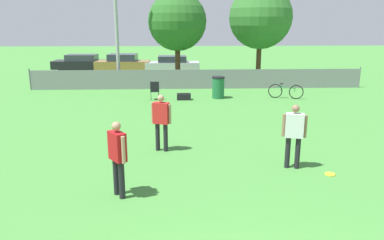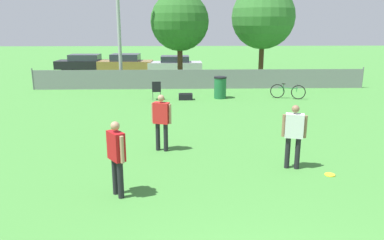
{
  "view_description": "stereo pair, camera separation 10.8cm",
  "coord_description": "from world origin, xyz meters",
  "px_view_note": "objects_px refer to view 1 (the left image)",
  "views": [
    {
      "loc": [
        -1.26,
        -3.2,
        3.64
      ],
      "look_at": [
        -0.82,
        6.79,
        1.05
      ],
      "focal_mm": 35.0,
      "sensor_mm": 36.0,
      "label": 1
    },
    {
      "loc": [
        -1.15,
        -3.21,
        3.64
      ],
      "look_at": [
        -0.82,
        6.79,
        1.05
      ],
      "focal_mm": 35.0,
      "sensor_mm": 36.0,
      "label": 2
    }
  ],
  "objects_px": {
    "tree_near_pole": "(177,22)",
    "tree_far_right": "(260,17)",
    "folding_chair_sideline": "(155,90)",
    "bicycle_sideline": "(286,91)",
    "player_receiver_white": "(294,132)",
    "parked_car_silver": "(172,64)",
    "player_defender_red": "(118,154)",
    "parked_car_dark": "(82,63)",
    "gear_bag_sideline": "(184,97)",
    "frisbee_disc": "(330,174)",
    "trash_bin": "(218,87)",
    "parked_car_tan": "(123,64)",
    "player_thrower_red": "(161,119)",
    "light_pole": "(115,5)"
  },
  "relations": [
    {
      "from": "tree_near_pole",
      "to": "tree_far_right",
      "type": "relative_size",
      "value": 0.91
    },
    {
      "from": "folding_chair_sideline",
      "to": "bicycle_sideline",
      "type": "distance_m",
      "value": 6.51
    },
    {
      "from": "tree_near_pole",
      "to": "player_receiver_white",
      "type": "relative_size",
      "value": 3.3
    },
    {
      "from": "tree_near_pole",
      "to": "bicycle_sideline",
      "type": "height_order",
      "value": "tree_near_pole"
    },
    {
      "from": "bicycle_sideline",
      "to": "parked_car_silver",
      "type": "height_order",
      "value": "parked_car_silver"
    },
    {
      "from": "tree_far_right",
      "to": "player_defender_red",
      "type": "bearing_deg",
      "value": -111.49
    },
    {
      "from": "player_defender_red",
      "to": "player_receiver_white",
      "type": "bearing_deg",
      "value": 73.33
    },
    {
      "from": "tree_far_right",
      "to": "parked_car_silver",
      "type": "bearing_deg",
      "value": 145.91
    },
    {
      "from": "player_defender_red",
      "to": "parked_car_dark",
      "type": "relative_size",
      "value": 0.38
    },
    {
      "from": "player_receiver_white",
      "to": "folding_chair_sideline",
      "type": "height_order",
      "value": "player_receiver_white"
    },
    {
      "from": "gear_bag_sideline",
      "to": "parked_car_dark",
      "type": "distance_m",
      "value": 14.17
    },
    {
      "from": "frisbee_disc",
      "to": "parked_car_dark",
      "type": "xyz_separation_m",
      "value": [
        -11.14,
        21.43,
        0.62
      ]
    },
    {
      "from": "trash_bin",
      "to": "parked_car_dark",
      "type": "bearing_deg",
      "value": 129.35
    },
    {
      "from": "parked_car_tan",
      "to": "player_receiver_white",
      "type": "bearing_deg",
      "value": -67.55
    },
    {
      "from": "tree_near_pole",
      "to": "parked_car_tan",
      "type": "xyz_separation_m",
      "value": [
        -4.12,
        5.36,
        -3.05
      ]
    },
    {
      "from": "player_thrower_red",
      "to": "folding_chair_sideline",
      "type": "relative_size",
      "value": 1.82
    },
    {
      "from": "player_receiver_white",
      "to": "player_defender_red",
      "type": "relative_size",
      "value": 1.0
    },
    {
      "from": "parked_car_silver",
      "to": "bicycle_sideline",
      "type": "bearing_deg",
      "value": -60.94
    },
    {
      "from": "tree_far_right",
      "to": "trash_bin",
      "type": "distance_m",
      "value": 7.82
    },
    {
      "from": "tree_far_right",
      "to": "parked_car_dark",
      "type": "distance_m",
      "value": 14.29
    },
    {
      "from": "player_thrower_red",
      "to": "parked_car_dark",
      "type": "height_order",
      "value": "player_thrower_red"
    },
    {
      "from": "light_pole",
      "to": "frisbee_disc",
      "type": "height_order",
      "value": "light_pole"
    },
    {
      "from": "gear_bag_sideline",
      "to": "parked_car_silver",
      "type": "height_order",
      "value": "parked_car_silver"
    },
    {
      "from": "frisbee_disc",
      "to": "player_defender_red",
      "type": "bearing_deg",
      "value": -169.17
    },
    {
      "from": "tree_far_right",
      "to": "player_thrower_red",
      "type": "xyz_separation_m",
      "value": [
        -5.89,
        -14.06,
        -3.04
      ]
    },
    {
      "from": "trash_bin",
      "to": "bicycle_sideline",
      "type": "bearing_deg",
      "value": -3.71
    },
    {
      "from": "player_thrower_red",
      "to": "player_receiver_white",
      "type": "relative_size",
      "value": 1.0
    },
    {
      "from": "player_receiver_white",
      "to": "folding_chair_sideline",
      "type": "distance_m",
      "value": 9.93
    },
    {
      "from": "tree_near_pole",
      "to": "parked_car_dark",
      "type": "height_order",
      "value": "tree_near_pole"
    },
    {
      "from": "player_defender_red",
      "to": "trash_bin",
      "type": "distance_m",
      "value": 11.37
    },
    {
      "from": "bicycle_sideline",
      "to": "light_pole",
      "type": "bearing_deg",
      "value": 176.37
    },
    {
      "from": "player_defender_red",
      "to": "parked_car_dark",
      "type": "bearing_deg",
      "value": 159.51
    },
    {
      "from": "tree_near_pole",
      "to": "parked_car_dark",
      "type": "relative_size",
      "value": 1.24
    },
    {
      "from": "folding_chair_sideline",
      "to": "trash_bin",
      "type": "xyz_separation_m",
      "value": [
        3.15,
        0.33,
        0.03
      ]
    },
    {
      "from": "bicycle_sideline",
      "to": "gear_bag_sideline",
      "type": "distance_m",
      "value": 5.09
    },
    {
      "from": "player_thrower_red",
      "to": "parked_car_dark",
      "type": "distance_m",
      "value": 20.63
    },
    {
      "from": "tree_far_right",
      "to": "player_receiver_white",
      "type": "bearing_deg",
      "value": -99.02
    },
    {
      "from": "light_pole",
      "to": "parked_car_dark",
      "type": "xyz_separation_m",
      "value": [
        -4.02,
        7.98,
        -4.01
      ]
    },
    {
      "from": "frisbee_disc",
      "to": "parked_car_silver",
      "type": "xyz_separation_m",
      "value": [
        -4.04,
        19.91,
        0.62
      ]
    },
    {
      "from": "player_receiver_white",
      "to": "player_defender_red",
      "type": "xyz_separation_m",
      "value": [
        -4.23,
        -1.46,
        0.0
      ]
    },
    {
      "from": "parked_car_dark",
      "to": "tree_far_right",
      "type": "bearing_deg",
      "value": -21.8
    },
    {
      "from": "parked_car_tan",
      "to": "light_pole",
      "type": "bearing_deg",
      "value": -81.38
    },
    {
      "from": "frisbee_disc",
      "to": "bicycle_sideline",
      "type": "xyz_separation_m",
      "value": [
        1.67,
        9.68,
        0.35
      ]
    },
    {
      "from": "tree_near_pole",
      "to": "folding_chair_sideline",
      "type": "bearing_deg",
      "value": -102.44
    },
    {
      "from": "player_receiver_white",
      "to": "player_defender_red",
      "type": "distance_m",
      "value": 4.48
    },
    {
      "from": "tree_near_pole",
      "to": "player_thrower_red",
      "type": "bearing_deg",
      "value": -92.52
    },
    {
      "from": "tree_far_right",
      "to": "gear_bag_sideline",
      "type": "distance_m",
      "value": 9.1
    },
    {
      "from": "light_pole",
      "to": "gear_bag_sideline",
      "type": "relative_size",
      "value": 11.51
    },
    {
      "from": "frisbee_disc",
      "to": "gear_bag_sideline",
      "type": "relative_size",
      "value": 0.38
    },
    {
      "from": "frisbee_disc",
      "to": "tree_far_right",
      "type": "bearing_deg",
      "value": 84.12
    }
  ]
}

